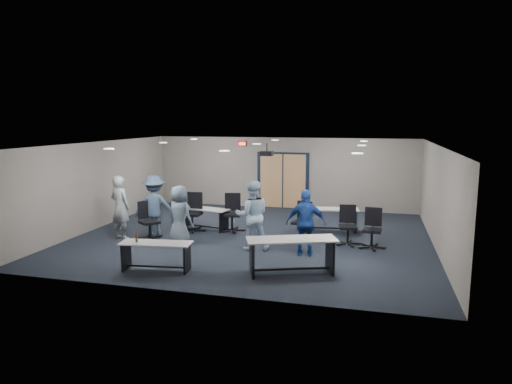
% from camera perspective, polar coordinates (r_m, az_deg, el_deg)
% --- Properties ---
extents(floor, '(10.00, 10.00, 0.00)m').
position_cam_1_polar(floor, '(13.36, -0.43, -5.60)').
color(floor, black).
rests_on(floor, ground).
extents(back_wall, '(10.00, 0.04, 2.70)m').
position_cam_1_polar(back_wall, '(17.43, 3.41, 2.37)').
color(back_wall, gray).
rests_on(back_wall, floor).
extents(front_wall, '(10.00, 0.04, 2.70)m').
position_cam_1_polar(front_wall, '(8.89, -8.00, -4.29)').
color(front_wall, gray).
rests_on(front_wall, floor).
extents(left_wall, '(0.04, 9.00, 2.70)m').
position_cam_1_polar(left_wall, '(15.16, -19.02, 0.87)').
color(left_wall, gray).
rests_on(left_wall, floor).
extents(right_wall, '(0.04, 9.00, 2.70)m').
position_cam_1_polar(right_wall, '(12.75, 21.82, -0.77)').
color(right_wall, gray).
rests_on(right_wall, floor).
extents(ceiling, '(10.00, 9.00, 0.04)m').
position_cam_1_polar(ceiling, '(12.94, -0.44, 6.04)').
color(ceiling, white).
rests_on(ceiling, back_wall).
extents(double_door, '(2.00, 0.07, 2.20)m').
position_cam_1_polar(double_door, '(17.43, 3.37, 1.38)').
color(double_door, black).
rests_on(double_door, back_wall).
extents(exit_sign, '(0.32, 0.07, 0.18)m').
position_cam_1_polar(exit_sign, '(17.66, -1.72, 6.06)').
color(exit_sign, black).
rests_on(exit_sign, back_wall).
extents(ceiling_projector, '(0.35, 0.32, 0.37)m').
position_cam_1_polar(ceiling_projector, '(13.37, 1.36, 4.87)').
color(ceiling_projector, black).
rests_on(ceiling_projector, ceiling).
extents(ceiling_can_lights, '(6.24, 5.74, 0.02)m').
position_cam_1_polar(ceiling_can_lights, '(13.18, -0.16, 5.97)').
color(ceiling_can_lights, white).
rests_on(ceiling_can_lights, ceiling).
extents(table_front_left, '(1.66, 0.74, 0.89)m').
position_cam_1_polar(table_front_left, '(10.61, -12.41, -7.22)').
color(table_front_left, '#AFADA6').
rests_on(table_front_left, floor).
extents(table_front_right, '(2.08, 1.32, 0.80)m').
position_cam_1_polar(table_front_right, '(10.15, 4.45, -7.21)').
color(table_front_right, '#AFADA6').
rests_on(table_front_right, floor).
extents(table_back_left, '(1.71, 0.88, 0.66)m').
position_cam_1_polar(table_back_left, '(14.27, -6.53, -2.85)').
color(table_back_left, '#AFADA6').
rests_on(table_back_left, floor).
extents(table_back_right, '(1.80, 0.83, 0.82)m').
position_cam_1_polar(table_back_right, '(14.09, 9.19, -2.93)').
color(table_back_right, '#AFADA6').
rests_on(table_back_right, floor).
extents(chair_back_a, '(0.78, 0.78, 1.18)m').
position_cam_1_polar(chair_back_a, '(13.99, -7.98, -2.54)').
color(chair_back_a, black).
rests_on(chair_back_a, floor).
extents(chair_back_b, '(0.86, 0.86, 1.15)m').
position_cam_1_polar(chair_back_b, '(13.86, -3.02, -2.63)').
color(chair_back_b, black).
rests_on(chair_back_b, floor).
extents(chair_back_c, '(0.81, 0.81, 1.07)m').
position_cam_1_polar(chair_back_c, '(13.00, 5.73, -3.63)').
color(chair_back_c, black).
rests_on(chair_back_c, floor).
extents(chair_back_d, '(0.76, 0.76, 1.07)m').
position_cam_1_polar(chair_back_d, '(12.67, 11.43, -4.12)').
color(chair_back_d, black).
rests_on(chair_back_d, floor).
extents(chair_loose_left, '(0.95, 0.95, 1.08)m').
position_cam_1_polar(chair_loose_left, '(13.32, -13.18, -3.50)').
color(chair_loose_left, black).
rests_on(chair_loose_left, floor).
extents(chair_loose_right, '(0.73, 0.73, 1.07)m').
position_cam_1_polar(chair_loose_right, '(12.45, 14.31, -4.46)').
color(chair_loose_right, black).
rests_on(chair_loose_right, floor).
extents(person_gray, '(0.76, 0.60, 1.83)m').
position_cam_1_polar(person_gray, '(13.50, -16.61, -1.85)').
color(person_gray, '#9DA7AB').
rests_on(person_gray, floor).
extents(person_plaid, '(0.93, 0.75, 1.64)m').
position_cam_1_polar(person_plaid, '(12.48, -9.51, -2.92)').
color(person_plaid, slate).
rests_on(person_plaid, floor).
extents(person_lightblue, '(1.06, 0.93, 1.83)m').
position_cam_1_polar(person_lightblue, '(11.89, -0.46, -2.93)').
color(person_lightblue, '#B8D8F4').
rests_on(person_lightblue, floor).
extents(person_navy, '(1.02, 0.51, 1.68)m').
position_cam_1_polar(person_navy, '(11.45, 6.27, -3.84)').
color(person_navy, navy).
rests_on(person_navy, floor).
extents(person_back, '(1.30, 0.97, 1.80)m').
position_cam_1_polar(person_back, '(13.57, -12.57, -1.71)').
color(person_back, '#3A4F69').
rests_on(person_back, floor).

